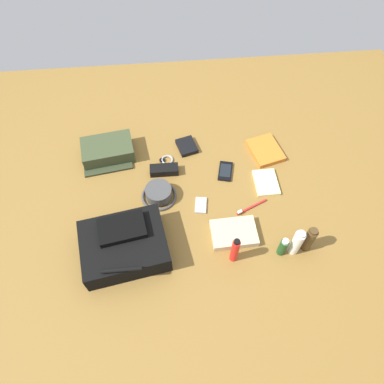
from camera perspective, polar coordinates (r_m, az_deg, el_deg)
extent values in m
cube|color=brown|center=(1.76, 0.00, -0.92)|extent=(2.64, 2.02, 0.02)
cube|color=black|center=(1.59, -10.49, -8.27)|extent=(0.39, 0.33, 0.11)
cube|color=black|center=(1.55, -10.87, -5.58)|extent=(0.21, 0.16, 0.03)
cylinder|color=black|center=(1.48, -10.94, -11.82)|extent=(0.16, 0.02, 0.02)
cube|color=#384228|center=(1.91, -12.97, 6.39)|extent=(0.27, 0.20, 0.08)
cube|color=#2C3520|center=(1.88, -12.86, 3.63)|extent=(0.25, 0.09, 0.01)
cylinder|color=#414141|center=(1.72, -5.23, -0.09)|extent=(0.12, 0.12, 0.06)
torus|color=#414141|center=(1.75, -5.15, -0.62)|extent=(0.17, 0.17, 0.01)
cylinder|color=#473319|center=(1.64, 17.74, -7.06)|extent=(0.04, 0.04, 0.14)
cylinder|color=#473319|center=(1.57, 18.46, -5.83)|extent=(0.03, 0.03, 0.01)
cylinder|color=white|center=(1.61, 15.96, -7.64)|extent=(0.04, 0.04, 0.15)
cylinder|color=silver|center=(1.54, 16.67, -6.31)|extent=(0.03, 0.03, 0.01)
cylinder|color=#19471E|center=(1.61, 13.95, -8.35)|extent=(0.04, 0.04, 0.10)
cylinder|color=silver|center=(1.56, 14.37, -7.47)|extent=(0.03, 0.03, 0.01)
cylinder|color=red|center=(1.54, 6.69, -9.06)|extent=(0.03, 0.03, 0.16)
cylinder|color=black|center=(1.46, 7.02, -7.71)|extent=(0.02, 0.02, 0.01)
cube|color=orange|center=(1.94, 11.35, 6.39)|extent=(0.19, 0.21, 0.02)
cube|color=white|center=(1.94, 11.34, 6.34)|extent=(0.18, 0.20, 0.02)
cube|color=black|center=(1.83, 5.21, 3.24)|extent=(0.09, 0.13, 0.01)
cube|color=black|center=(1.83, 5.22, 3.37)|extent=(0.07, 0.09, 0.00)
cube|color=#B7B7BC|center=(1.72, 1.38, -2.08)|extent=(0.06, 0.09, 0.01)
cylinder|color=silver|center=(1.72, 1.33, -1.56)|extent=(0.03, 0.03, 0.00)
torus|color=#99999E|center=(1.87, -3.88, 5.02)|extent=(0.06, 0.06, 0.01)
cylinder|color=black|center=(1.87, -4.68, 4.96)|extent=(0.03, 0.03, 0.01)
cylinder|color=red|center=(1.73, 9.28, -2.31)|extent=(0.15, 0.08, 0.01)
cube|color=white|center=(1.70, 7.47, -3.07)|extent=(0.02, 0.02, 0.01)
cube|color=black|center=(1.92, -0.80, 7.14)|extent=(0.12, 0.13, 0.02)
cube|color=beige|center=(1.82, 11.46, 1.46)|extent=(0.11, 0.15, 0.02)
cube|color=#C6B289|center=(1.64, 6.53, -6.37)|extent=(0.20, 0.15, 0.04)
cube|color=black|center=(1.82, -4.36, 3.45)|extent=(0.14, 0.06, 0.04)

